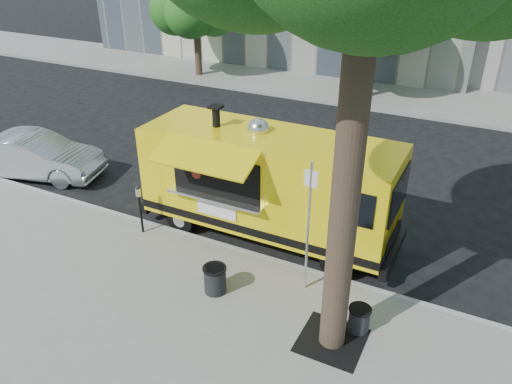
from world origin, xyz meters
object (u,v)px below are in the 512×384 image
food_truck (267,182)px  sedan (35,156)px  parking_meter (140,204)px  sign_post (309,221)px  far_tree_a (195,2)px  trash_bin_right (359,318)px  far_tree_b (377,12)px  trash_bin_left (215,279)px

food_truck → sedan: bearing=-178.8°
parking_meter → sign_post: bearing=-2.5°
far_tree_a → trash_bin_right: bearing=-48.4°
far_tree_b → food_truck: bearing=-86.4°
trash_bin_left → trash_bin_right: 3.09m
food_truck → sedan: food_truck is taller
food_truck → trash_bin_left: size_ratio=10.65×
far_tree_a → trash_bin_left: far_tree_a is taller
far_tree_b → trash_bin_right: 15.87m
parking_meter → sedan: bearing=165.5°
far_tree_a → trash_bin_right: 19.80m
sign_post → sedan: (-9.77, 1.55, -1.15)m
far_tree_a → food_truck: 15.75m
parking_meter → sedan: (-5.22, 1.35, -0.29)m
food_truck → sedan: (-8.02, -0.17, -0.83)m
far_tree_a → trash_bin_left: bearing=-56.3°
parking_meter → sedan: 5.40m
far_tree_b → sign_post: 14.61m
sedan → parking_meter: bearing=-118.8°
parking_meter → sedan: parking_meter is taller
food_truck → trash_bin_left: bearing=-88.3°
sign_post → trash_bin_right: (1.41, -0.74, -1.41)m
sign_post → parking_meter: bearing=177.5°
food_truck → sedan: size_ratio=1.56×
sedan → sign_post: bearing=-113.3°
far_tree_a → trash_bin_right: far_tree_a is taller
parking_meter → trash_bin_right: size_ratio=2.51×
far_tree_b → sedan: far_tree_b is taller
far_tree_a → sedan: far_tree_a is taller
far_tree_b → parking_meter: bearing=-98.1°
far_tree_b → sign_post: size_ratio=1.83×
trash_bin_left → far_tree_b: bearing=93.3°
far_tree_a → far_tree_b: size_ratio=0.97×
trash_bin_right → parking_meter: bearing=171.1°
far_tree_a → parking_meter: bearing=-62.9°
far_tree_a → far_tree_b: (9.00, 0.40, 0.06)m
sign_post → far_tree_a: bearing=129.8°
far_tree_b → trash_bin_left: size_ratio=8.89×
far_tree_a → sedan: bearing=-81.8°
sign_post → sedan: 9.96m
sedan → trash_bin_left: (8.10, -2.53, -0.22)m
sign_post → trash_bin_right: sign_post is taller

